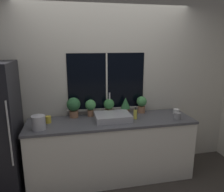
{
  "coord_description": "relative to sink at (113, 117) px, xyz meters",
  "views": [
    {
      "loc": [
        -0.59,
        -2.54,
        1.95
      ],
      "look_at": [
        0.01,
        0.31,
        1.25
      ],
      "focal_mm": 35.0,
      "sensor_mm": 36.0,
      "label": 1
    }
  ],
  "objects": [
    {
      "name": "ground_plane",
      "position": [
        -0.02,
        -0.32,
        -0.94
      ],
      "size": [
        14.0,
        14.0,
        0.0
      ],
      "primitive_type": "plane",
      "color": "#38332D"
    },
    {
      "name": "wall_back",
      "position": [
        -0.02,
        0.37,
        0.41
      ],
      "size": [
        8.0,
        0.09,
        2.7
      ],
      "color": "beige",
      "rests_on": "ground_plane"
    },
    {
      "name": "wall_right",
      "position": [
        2.08,
        1.18,
        0.41
      ],
      "size": [
        0.06,
        7.0,
        2.7
      ],
      "color": "beige",
      "rests_on": "ground_plane"
    },
    {
      "name": "counter",
      "position": [
        -0.02,
        -0.01,
        -0.49
      ],
      "size": [
        2.34,
        0.64,
        0.9
      ],
      "color": "silver",
      "rests_on": "ground_plane"
    },
    {
      "name": "sink",
      "position": [
        0.0,
        0.0,
        0.0
      ],
      "size": [
        0.5,
        0.43,
        0.35
      ],
      "color": "#ADADB2",
      "rests_on": "counter"
    },
    {
      "name": "potted_plant_far_left",
      "position": [
        -0.53,
        0.23,
        0.12
      ],
      "size": [
        0.2,
        0.2,
        0.29
      ],
      "color": "#9E6B4C",
      "rests_on": "counter"
    },
    {
      "name": "potted_plant_left",
      "position": [
        -0.28,
        0.23,
        0.1
      ],
      "size": [
        0.16,
        0.16,
        0.25
      ],
      "color": "#9E6B4C",
      "rests_on": "counter"
    },
    {
      "name": "potted_plant_center",
      "position": [
        -0.01,
        0.23,
        0.09
      ],
      "size": [
        0.16,
        0.16,
        0.25
      ],
      "color": "#9E6B4C",
      "rests_on": "counter"
    },
    {
      "name": "potted_plant_right",
      "position": [
        0.25,
        0.23,
        0.09
      ],
      "size": [
        0.15,
        0.15,
        0.25
      ],
      "color": "#9E6B4C",
      "rests_on": "counter"
    },
    {
      "name": "potted_plant_far_right",
      "position": [
        0.51,
        0.23,
        0.1
      ],
      "size": [
        0.16,
        0.16,
        0.26
      ],
      "color": "#9E6B4C",
      "rests_on": "counter"
    },
    {
      "name": "soap_bottle",
      "position": [
        0.33,
        -0.03,
        0.03
      ],
      "size": [
        0.05,
        0.05,
        0.17
      ],
      "color": "#DBD14C",
      "rests_on": "counter"
    },
    {
      "name": "mug_yellow",
      "position": [
        -0.88,
        0.06,
        0.0
      ],
      "size": [
        0.08,
        0.08,
        0.09
      ],
      "color": "gold",
      "rests_on": "counter"
    },
    {
      "name": "mug_grey",
      "position": [
        0.91,
        -0.16,
        0.0
      ],
      "size": [
        0.09,
        0.09,
        0.09
      ],
      "color": "gray",
      "rests_on": "counter"
    },
    {
      "name": "mug_white",
      "position": [
        1.01,
        0.05,
        -0.01
      ],
      "size": [
        0.09,
        0.09,
        0.08
      ],
      "color": "white",
      "rests_on": "counter"
    },
    {
      "name": "kettle",
      "position": [
        -0.98,
        -0.15,
        0.05
      ],
      "size": [
        0.17,
        0.17,
        0.2
      ],
      "color": "#B2B2B7",
      "rests_on": "counter"
    }
  ]
}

